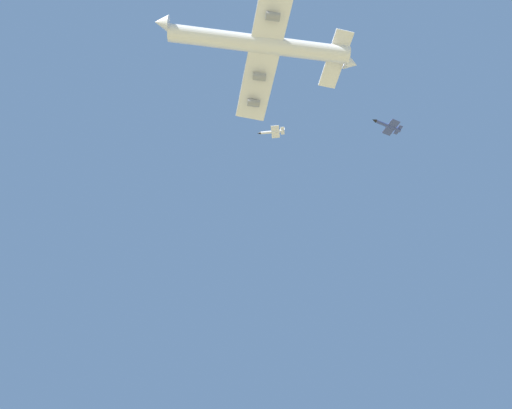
# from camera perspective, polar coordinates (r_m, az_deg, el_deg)

# --- Properties ---
(carrier_jet) EXTENTS (77.74, 61.03, 19.94)m
(carrier_jet) POSITION_cam_1_polar(r_m,az_deg,el_deg) (155.06, 1.15, 22.74)
(carrier_jet) COLOR white
(chase_jet_lead) EXTENTS (15.11, 9.06, 4.00)m
(chase_jet_lead) POSITION_cam_1_polar(r_m,az_deg,el_deg) (183.61, 19.13, 11.05)
(chase_jet_lead) COLOR #38478C
(chase_jet_left_wing) EXTENTS (15.30, 8.54, 4.00)m
(chase_jet_left_wing) POSITION_cam_1_polar(r_m,az_deg,el_deg) (213.12, 2.48, 10.80)
(chase_jet_left_wing) COLOR silver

